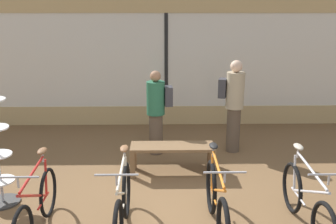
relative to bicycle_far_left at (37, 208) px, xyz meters
name	(u,v)px	position (x,y,z in m)	size (l,w,h in m)	color
ground_plane	(170,216)	(1.64, 0.40, -0.38)	(24.00, 24.00, 0.00)	brown
shop_back_wall	(166,56)	(1.64, 4.52, 1.26)	(12.00, 0.08, 3.20)	tan
bicycle_far_left	(37,208)	(0.00, 0.00, 0.00)	(0.46, 1.65, 1.01)	black
bicycle_left	(123,207)	(1.05, -0.05, 0.03)	(0.46, 1.74, 1.05)	black
bicycle_right	(217,204)	(2.20, 0.02, 0.02)	(0.46, 1.77, 1.05)	black
bicycle_far_right	(306,204)	(3.32, 0.01, 0.01)	(0.46, 1.76, 1.03)	black
display_bench	(172,150)	(1.71, 1.77, 0.03)	(1.40, 0.44, 0.50)	brown
customer_near_rack	(157,110)	(1.44, 2.68, 0.49)	(0.51, 0.37, 1.61)	brown
customer_by_window	(234,103)	(2.90, 2.77, 0.59)	(0.54, 0.42, 1.78)	brown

